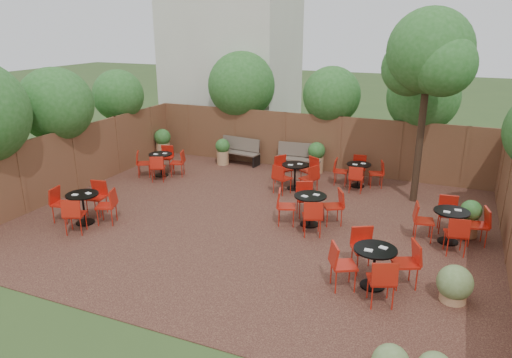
% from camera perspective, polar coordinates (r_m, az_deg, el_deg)
% --- Properties ---
extents(ground, '(80.00, 80.00, 0.00)m').
position_cam_1_polar(ground, '(12.56, -0.13, -5.10)').
color(ground, '#354F23').
rests_on(ground, ground).
extents(courtyard_paving, '(12.00, 10.00, 0.02)m').
position_cam_1_polar(courtyard_paving, '(12.55, -0.13, -5.06)').
color(courtyard_paving, '#351915').
rests_on(courtyard_paving, ground).
extents(fence_back, '(12.00, 0.08, 2.00)m').
position_cam_1_polar(fence_back, '(16.71, 6.68, 4.42)').
color(fence_back, '#52341E').
rests_on(fence_back, ground).
extents(fence_left, '(0.08, 10.00, 2.00)m').
position_cam_1_polar(fence_left, '(15.47, -21.02, 2.14)').
color(fence_left, '#52341E').
rests_on(fence_left, ground).
extents(neighbour_building, '(5.00, 4.00, 8.00)m').
position_cam_1_polar(neighbour_building, '(20.69, -2.93, 15.61)').
color(neighbour_building, beige).
rests_on(neighbour_building, ground).
extents(overhang_foliage, '(15.66, 10.85, 2.75)m').
position_cam_1_polar(overhang_foliage, '(14.84, -5.12, 9.43)').
color(overhang_foliage, '#245C1E').
rests_on(overhang_foliage, ground).
extents(courtyard_tree, '(2.53, 2.43, 5.42)m').
position_cam_1_polar(courtyard_tree, '(13.80, 20.16, 13.60)').
color(courtyard_tree, black).
rests_on(courtyard_tree, courtyard_paving).
extents(park_bench_left, '(1.62, 0.69, 0.97)m').
position_cam_1_polar(park_bench_left, '(17.40, -2.01, 3.45)').
color(park_bench_left, brown).
rests_on(park_bench_left, courtyard_paving).
extents(park_bench_right, '(1.64, 0.66, 0.99)m').
position_cam_1_polar(park_bench_right, '(16.58, 5.24, 2.66)').
color(park_bench_right, brown).
rests_on(park_bench_right, courtyard_paving).
extents(bistro_tables, '(10.88, 7.56, 0.96)m').
position_cam_1_polar(bistro_tables, '(12.76, 3.26, -2.39)').
color(bistro_tables, black).
rests_on(bistro_tables, courtyard_paving).
extents(planters, '(11.40, 4.07, 1.13)m').
position_cam_1_polar(planters, '(16.21, 0.40, 2.59)').
color(planters, '#AA7E55').
rests_on(planters, courtyard_paving).
extents(low_shrubs, '(1.40, 3.24, 0.72)m').
position_cam_1_polar(low_shrubs, '(8.62, 20.81, -15.85)').
color(low_shrubs, '#AA7E55').
rests_on(low_shrubs, courtyard_paving).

